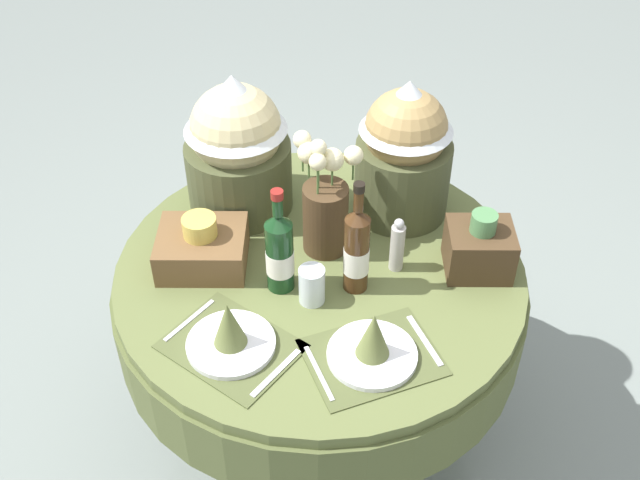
{
  "coord_description": "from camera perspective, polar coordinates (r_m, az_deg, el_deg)",
  "views": [
    {
      "loc": [
        0.01,
        -1.7,
        2.33
      ],
      "look_at": [
        0.0,
        0.03,
        0.84
      ],
      "focal_mm": 43.38,
      "sensor_mm": 36.0,
      "label": 1
    }
  ],
  "objects": [
    {
      "name": "ground",
      "position": [
        2.88,
        -0.0,
        -13.23
      ],
      "size": [
        8.0,
        8.0,
        0.0
      ],
      "primitive_type": "plane",
      "color": "gray"
    },
    {
      "name": "dining_table",
      "position": [
        2.42,
        -0.0,
        -4.68
      ],
      "size": [
        1.25,
        1.25,
        0.76
      ],
      "color": "#5B6638",
      "rests_on": "ground"
    },
    {
      "name": "place_setting_left",
      "position": [
        2.07,
        -6.65,
        -6.97
      ],
      "size": [
        0.43,
        0.41,
        0.16
      ],
      "color": "#4E562F",
      "rests_on": "dining_table"
    },
    {
      "name": "place_setting_right",
      "position": [
        2.03,
        3.91,
        -7.78
      ],
      "size": [
        0.41,
        0.37,
        0.16
      ],
      "color": "#4E562F",
      "rests_on": "dining_table"
    },
    {
      "name": "flower_vase",
      "position": [
        2.28,
        0.36,
        2.63
      ],
      "size": [
        0.2,
        0.18,
        0.39
      ],
      "color": "#47331E",
      "rests_on": "dining_table"
    },
    {
      "name": "wine_bottle_left",
      "position": [
        2.17,
        -3.0,
        -0.85
      ],
      "size": [
        0.08,
        0.08,
        0.34
      ],
      "color": "#143819",
      "rests_on": "dining_table"
    },
    {
      "name": "wine_bottle_rear",
      "position": [
        2.16,
        2.72,
        -0.72
      ],
      "size": [
        0.07,
        0.07,
        0.37
      ],
      "color": "#422814",
      "rests_on": "dining_table"
    },
    {
      "name": "tumbler_near_right",
      "position": [
        2.17,
        -0.61,
        -3.35
      ],
      "size": [
        0.08,
        0.08,
        0.11
      ],
      "primitive_type": "cylinder",
      "color": "silver",
      "rests_on": "dining_table"
    },
    {
      "name": "pepper_mill",
      "position": [
        2.26,
        5.72,
        -0.46
      ],
      "size": [
        0.04,
        0.04,
        0.18
      ],
      "color": "#B7B2AD",
      "rests_on": "dining_table"
    },
    {
      "name": "gift_tub_back_left",
      "position": [
        2.41,
        -6.16,
        7.31
      ],
      "size": [
        0.34,
        0.34,
        0.47
      ],
      "color": "#474C2D",
      "rests_on": "dining_table"
    },
    {
      "name": "gift_tub_back_right",
      "position": [
        2.39,
        6.27,
        6.97
      ],
      "size": [
        0.3,
        0.3,
        0.47
      ],
      "color": "#474C2D",
      "rests_on": "dining_table"
    },
    {
      "name": "woven_basket_side_left",
      "position": [
        2.31,
        -8.69,
        -0.5
      ],
      "size": [
        0.26,
        0.22,
        0.17
      ],
      "color": "brown",
      "rests_on": "dining_table"
    },
    {
      "name": "woven_basket_side_right",
      "position": [
        2.3,
        11.68,
        -0.64
      ],
      "size": [
        0.19,
        0.17,
        0.2
      ],
      "color": "#47331E",
      "rests_on": "dining_table"
    }
  ]
}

